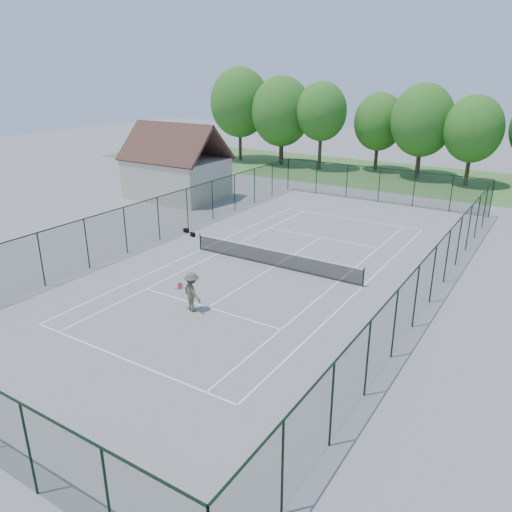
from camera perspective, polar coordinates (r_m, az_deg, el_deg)
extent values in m
plane|color=gray|center=(29.47, 2.08, -1.21)|extent=(140.00, 140.00, 0.00)
cube|color=#4A7836|center=(56.48, 17.81, 8.45)|extent=(80.00, 16.00, 0.01)
cube|color=white|center=(39.66, 10.81, 4.22)|extent=(10.97, 0.08, 0.01)
cube|color=white|center=(21.14, -14.76, -11.33)|extent=(10.97, 0.08, 0.01)
cube|color=white|center=(34.82, 7.41, 2.11)|extent=(8.23, 0.08, 0.01)
cube|color=white|center=(24.62, -5.51, -5.88)|extent=(8.23, 0.08, 0.01)
cube|color=white|center=(27.36, 12.06, -3.46)|extent=(0.08, 23.77, 0.01)
cube|color=white|center=(32.39, -6.33, 0.73)|extent=(0.08, 23.77, 0.01)
cube|color=white|center=(27.80, 9.43, -2.87)|extent=(0.08, 23.77, 0.01)
cube|color=white|center=(31.60, -4.38, 0.28)|extent=(0.08, 23.77, 0.01)
cube|color=white|center=(29.47, 2.08, -1.20)|extent=(0.08, 12.80, 0.01)
cylinder|color=black|center=(32.22, -6.39, 1.65)|extent=(0.08, 0.08, 1.10)
cylinder|color=black|center=(27.14, 12.17, -2.41)|extent=(0.08, 0.08, 1.10)
cube|color=black|center=(29.29, 2.09, -0.30)|extent=(11.00, 0.02, 0.96)
cube|color=white|center=(29.12, 2.10, 0.62)|extent=(11.00, 0.05, 0.07)
cube|color=#18331D|center=(44.89, 13.90, 7.86)|extent=(18.00, 0.02, 3.00)
cube|color=#18331D|center=(25.93, 19.56, -2.01)|extent=(0.02, 36.00, 3.00)
cube|color=#18331D|center=(34.14, -11.07, 4.15)|extent=(0.02, 36.00, 3.00)
cube|color=black|center=(44.60, 14.07, 9.73)|extent=(18.00, 0.05, 0.05)
cube|color=black|center=(25.42, 19.96, 1.12)|extent=(0.05, 36.00, 0.05)
cube|color=black|center=(33.76, -11.25, 6.59)|extent=(0.05, 36.00, 0.05)
cube|color=beige|center=(45.84, -9.04, 8.78)|extent=(8.00, 6.00, 3.50)
cube|color=#4F3227|center=(46.43, -8.03, 13.05)|extent=(8.60, 3.27, 3.27)
cube|color=#4F3227|center=(44.20, -10.58, 12.53)|extent=(8.60, 3.27, 3.27)
cylinder|color=#3E2D1E|center=(62.23, 2.96, 12.40)|extent=(0.40, 0.40, 4.20)
ellipsoid|color=#357723|center=(61.80, 3.03, 15.98)|extent=(6.40, 6.40, 7.40)
cylinder|color=#3E2D1E|center=(56.11, 18.05, 10.54)|extent=(0.40, 0.40, 4.20)
ellipsoid|color=#357723|center=(55.63, 18.50, 14.49)|extent=(6.40, 6.40, 7.40)
cube|color=black|center=(35.95, -7.98, 2.92)|extent=(0.38, 0.25, 0.29)
cube|color=black|center=(34.99, -7.25, 2.45)|extent=(0.41, 0.33, 0.28)
imported|color=#52553D|center=(24.01, -7.33, -4.10)|extent=(1.44, 1.12, 1.96)
sphere|color=#D9F03E|center=(23.54, -4.16, -4.56)|extent=(0.07, 0.07, 0.07)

